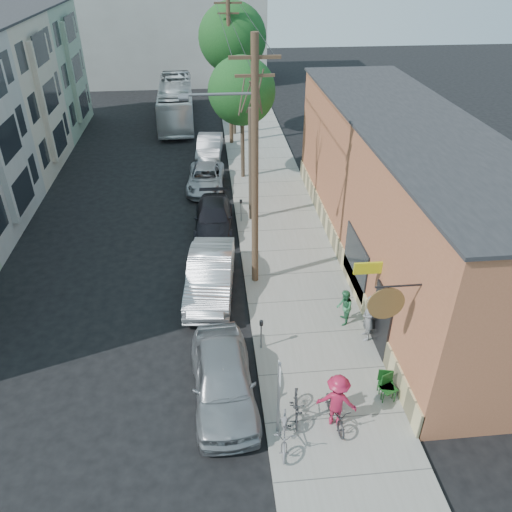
{
  "coord_description": "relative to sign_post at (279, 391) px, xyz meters",
  "views": [
    {
      "loc": [
        0.72,
        -14.1,
        12.68
      ],
      "look_at": [
        2.47,
        3.48,
        1.5
      ],
      "focal_mm": 35.0,
      "sensor_mm": 36.0,
      "label": 1
    }
  ],
  "objects": [
    {
      "name": "end_cap_building",
      "position": [
        -4.35,
        46.29,
        4.17
      ],
      "size": [
        18.0,
        8.0,
        12.0
      ],
      "primitive_type": "cube",
      "color": "#A2A19D",
      "rests_on": "ground"
    },
    {
      "name": "cyclist",
      "position": [
        1.79,
        0.15,
        -0.75
      ],
      "size": [
        1.37,
        1.06,
        1.87
      ],
      "primitive_type": "imported",
      "rotation": [
        0.0,
        0.0,
        2.8
      ],
      "color": "#A01736",
      "rests_on": "sidewalk"
    },
    {
      "name": "parking_meter_far",
      "position": [
        -0.1,
        13.42,
        -0.85
      ],
      "size": [
        0.14,
        0.14,
        1.24
      ],
      "color": "slate",
      "rests_on": "sidewalk"
    },
    {
      "name": "utility_pole_far",
      "position": [
        0.1,
        25.69,
        3.51
      ],
      "size": [
        1.8,
        0.28,
        10.0
      ],
      "color": "#503A28",
      "rests_on": "sidewalk"
    },
    {
      "name": "car_2",
      "position": [
        -1.55,
        12.93,
        -1.15
      ],
      "size": [
        2.14,
        4.79,
        1.36
      ],
      "primitive_type": "imported",
      "rotation": [
        0.0,
        0.0,
        -0.05
      ],
      "color": "black",
      "rests_on": "ground"
    },
    {
      "name": "car_3",
      "position": [
        -1.89,
        18.09,
        -1.19
      ],
      "size": [
        2.45,
        4.75,
        1.28
      ],
      "primitive_type": "imported",
      "rotation": [
        0.0,
        0.0,
        -0.07
      ],
      "color": "#A0A1A8",
      "rests_on": "ground"
    },
    {
      "name": "car_1",
      "position": [
        -1.83,
        7.48,
        -0.97
      ],
      "size": [
        2.33,
        5.37,
        1.72
      ],
      "primitive_type": "imported",
      "rotation": [
        0.0,
        0.0,
        -0.1
      ],
      "color": "#B9BCC2",
      "rests_on": "ground"
    },
    {
      "name": "ground",
      "position": [
        -2.35,
        4.29,
        -1.83
      ],
      "size": [
        120.0,
        120.0,
        0.0
      ],
      "primitive_type": "plane",
      "color": "black"
    },
    {
      "name": "sign_post",
      "position": [
        0.0,
        0.0,
        0.0
      ],
      "size": [
        0.07,
        0.45,
        2.8
      ],
      "color": "slate",
      "rests_on": "sidewalk"
    },
    {
      "name": "car_0",
      "position": [
        -1.55,
        1.59,
        -1.0
      ],
      "size": [
        2.21,
        4.98,
        1.66
      ],
      "primitive_type": "imported",
      "rotation": [
        0.0,
        0.0,
        0.05
      ],
      "color": "#97999E",
      "rests_on": "ground"
    },
    {
      "name": "sidewalk",
      "position": [
        1.9,
        15.29,
        -1.76
      ],
      "size": [
        4.5,
        58.0,
        0.15
      ],
      "primitive_type": "cube",
      "color": "gray",
      "rests_on": "ground"
    },
    {
      "name": "patron_grey",
      "position": [
        3.85,
        3.83,
        -0.73
      ],
      "size": [
        0.49,
        0.71,
        1.9
      ],
      "primitive_type": "imported",
      "rotation": [
        0.0,
        0.0,
        -1.62
      ],
      "color": "gray",
      "rests_on": "sidewalk"
    },
    {
      "name": "patio_chair_a",
      "position": [
        3.67,
        1.06,
        -1.24
      ],
      "size": [
        0.6,
        0.6,
        0.88
      ],
      "primitive_type": null,
      "rotation": [
        0.0,
        0.0,
        -0.22
      ],
      "color": "#124015",
      "rests_on": "sidewalk"
    },
    {
      "name": "cyclist_bike",
      "position": [
        1.79,
        0.15,
        -1.25
      ],
      "size": [
        0.73,
        1.69,
        0.86
      ],
      "primitive_type": "imported",
      "rotation": [
        0.0,
        0.0,
        0.1
      ],
      "color": "black",
      "rests_on": "sidewalk"
    },
    {
      "name": "tree_leafy_mid",
      "position": [
        0.45,
        19.35,
        3.57
      ],
      "size": [
        3.9,
        3.9,
        7.21
      ],
      "color": "#44392C",
      "rests_on": "sidewalk"
    },
    {
      "name": "tree_bare",
      "position": [
        0.45,
        13.71,
        1.26
      ],
      "size": [
        0.24,
        0.24,
        5.89
      ],
      "color": "#44392C",
      "rests_on": "sidewalk"
    },
    {
      "name": "parking_meter_near",
      "position": [
        -0.1,
        3.67,
        -0.85
      ],
      "size": [
        0.14,
        0.14,
        1.24
      ],
      "color": "slate",
      "rests_on": "sidewalk"
    },
    {
      "name": "utility_pole_near",
      "position": [
        0.04,
        7.99,
        3.58
      ],
      "size": [
        3.57,
        0.28,
        10.0
      ],
      "color": "#503A28",
      "rests_on": "sidewalk"
    },
    {
      "name": "patron_green",
      "position": [
        3.19,
        4.75,
        -0.94
      ],
      "size": [
        0.67,
        0.8,
        1.48
      ],
      "primitive_type": "imported",
      "rotation": [
        0.0,
        0.0,
        -1.73
      ],
      "color": "#317B4D",
      "rests_on": "sidewalk"
    },
    {
      "name": "patio_chair_b",
      "position": [
        3.69,
        0.92,
        -1.24
      ],
      "size": [
        0.65,
        0.65,
        0.88
      ],
      "primitive_type": null,
      "rotation": [
        0.0,
        0.0,
        0.39
      ],
      "color": "#124015",
      "rests_on": "sidewalk"
    },
    {
      "name": "cafe_building",
      "position": [
        6.64,
        9.28,
        1.47
      ],
      "size": [
        6.6,
        20.2,
        6.61
      ],
      "color": "#A45D3D",
      "rests_on": "ground"
    },
    {
      "name": "car_4",
      "position": [
        -1.55,
        23.17,
        -1.08
      ],
      "size": [
        2.0,
        4.68,
        1.5
      ],
      "primitive_type": "imported",
      "rotation": [
        0.0,
        0.0,
        -0.09
      ],
      "color": "#97989E",
      "rests_on": "ground"
    },
    {
      "name": "parked_bike_a",
      "position": [
        0.63,
        0.48,
        -1.23
      ],
      "size": [
        0.63,
        1.55,
        0.91
      ],
      "primitive_type": "imported",
      "rotation": [
        0.0,
        0.0,
        -0.14
      ],
      "color": "black",
      "rests_on": "sidewalk"
    },
    {
      "name": "parked_bike_b",
      "position": [
        0.15,
        -0.44,
        -1.21
      ],
      "size": [
        0.91,
        1.88,
        0.95
      ],
      "primitive_type": "imported",
      "rotation": [
        0.0,
        0.0,
        -0.16
      ],
      "color": "slate",
      "rests_on": "sidewalk"
    },
    {
      "name": "bus",
      "position": [
        -4.07,
        31.76,
        -0.27
      ],
      "size": [
        2.9,
        11.29,
        3.13
      ],
      "primitive_type": "imported",
      "rotation": [
        0.0,
        0.0,
        0.02
      ],
      "color": "white",
      "rests_on": "ground"
    },
    {
      "name": "tree_leafy_far",
      "position": [
        0.45,
        27.66,
        5.15
      ],
      "size": [
        4.76,
        4.76,
        9.22
      ],
      "color": "#44392C",
      "rests_on": "sidewalk"
    }
  ]
}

